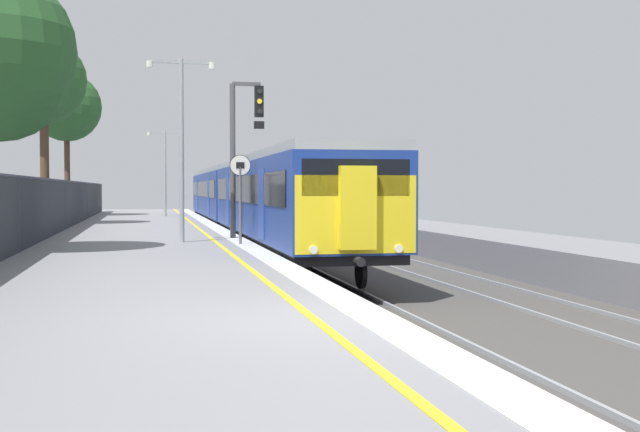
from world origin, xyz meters
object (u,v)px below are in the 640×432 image
(signal_gantry, at_px, (241,141))
(platform_lamp_mid, at_px, (182,134))
(background_tree_centre, at_px, (68,109))
(background_tree_right, at_px, (42,83))
(platform_lamp_far, at_px, (165,165))
(commuter_train_at_platform, at_px, (248,196))
(speed_limit_sign, at_px, (240,187))

(signal_gantry, distance_m, platform_lamp_mid, 2.63)
(background_tree_centre, distance_m, background_tree_right, 11.96)
(signal_gantry, bearing_deg, platform_lamp_mid, -137.96)
(background_tree_centre, xyz_separation_m, background_tree_right, (-0.01, -11.96, 0.03))
(platform_lamp_mid, distance_m, platform_lamp_far, 23.98)
(platform_lamp_mid, relative_size, background_tree_right, 0.66)
(platform_lamp_far, height_order, background_tree_right, background_tree_right)
(commuter_train_at_platform, bearing_deg, background_tree_centre, 124.77)
(signal_gantry, xyz_separation_m, platform_lamp_far, (-1.95, 22.22, -0.17))
(commuter_train_at_platform, height_order, background_tree_right, background_tree_right)
(signal_gantry, bearing_deg, platform_lamp_far, 95.02)
(platform_lamp_far, relative_size, background_tree_centre, 0.59)
(speed_limit_sign, bearing_deg, platform_lamp_far, 93.57)
(signal_gantry, height_order, background_tree_right, background_tree_right)
(commuter_train_at_platform, height_order, background_tree_centre, background_tree_centre)
(background_tree_centre, bearing_deg, speed_limit_sign, -75.09)
(speed_limit_sign, relative_size, platform_lamp_far, 0.52)
(commuter_train_at_platform, xyz_separation_m, background_tree_right, (-8.86, 0.80, 4.90))
(commuter_train_at_platform, xyz_separation_m, speed_limit_sign, (-1.85, -13.58, 0.36))
(commuter_train_at_platform, relative_size, signal_gantry, 7.98)
(commuter_train_at_platform, distance_m, platform_lamp_far, 12.35)
(background_tree_centre, bearing_deg, platform_lamp_far, -10.53)
(speed_limit_sign, distance_m, platform_lamp_mid, 2.60)
(platform_lamp_mid, bearing_deg, speed_limit_sign, -40.52)
(background_tree_right, bearing_deg, platform_lamp_mid, -67.35)
(speed_limit_sign, bearing_deg, signal_gantry, 83.16)
(background_tree_centre, bearing_deg, platform_lamp_mid, -77.73)
(speed_limit_sign, height_order, platform_lamp_mid, platform_lamp_mid)
(speed_limit_sign, relative_size, background_tree_right, 0.31)
(commuter_train_at_platform, height_order, speed_limit_sign, commuter_train_at_platform)
(platform_lamp_mid, xyz_separation_m, platform_lamp_far, (0.00, 23.98, -0.25))
(background_tree_centre, bearing_deg, signal_gantry, -72.37)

